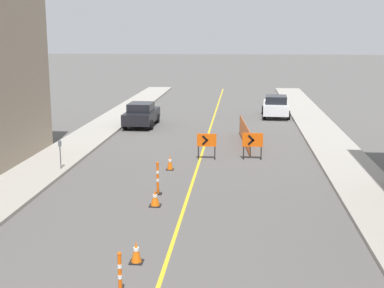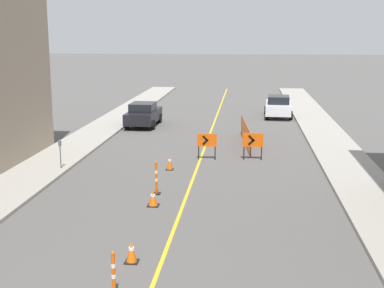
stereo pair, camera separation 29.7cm
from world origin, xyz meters
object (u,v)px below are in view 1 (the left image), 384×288
(traffic_cone_fourth, at_px, (170,163))
(delineator_post_rear, at_px, (158,180))
(parking_meter_far_curb, at_px, (60,148))
(arrow_barricade_primary, at_px, (207,141))
(traffic_cone_second, at_px, (136,252))
(parked_car_curb_mid, at_px, (276,106))
(parked_car_curb_near, at_px, (141,114))
(delineator_post_front, at_px, (120,277))
(arrow_barricade_secondary, at_px, (253,141))
(traffic_cone_third, at_px, (155,198))

(traffic_cone_fourth, bearing_deg, delineator_post_rear, -89.63)
(parking_meter_far_curb, bearing_deg, traffic_cone_fourth, 8.99)
(traffic_cone_fourth, xyz_separation_m, delineator_post_rear, (0.02, -3.78, 0.23))
(arrow_barricade_primary, bearing_deg, traffic_cone_second, -95.81)
(traffic_cone_fourth, height_order, arrow_barricade_primary, arrow_barricade_primary)
(delineator_post_rear, bearing_deg, traffic_cone_fourth, 90.37)
(parked_car_curb_mid, bearing_deg, parked_car_curb_near, -149.36)
(traffic_cone_fourth, xyz_separation_m, parking_meter_far_curb, (-4.87, -0.77, 0.73))
(traffic_cone_second, bearing_deg, arrow_barricade_primary, 84.67)
(delineator_post_rear, xyz_separation_m, arrow_barricade_primary, (1.52, 5.93, 0.35))
(delineator_post_front, xyz_separation_m, parked_car_curb_near, (-3.80, 23.29, 0.32))
(traffic_cone_second, distance_m, traffic_cone_fourth, 10.08)
(arrow_barricade_secondary, bearing_deg, traffic_cone_fourth, -148.41)
(parked_car_curb_near, distance_m, parking_meter_far_curb, 12.19)
(traffic_cone_second, height_order, traffic_cone_third, traffic_cone_second)
(traffic_cone_fourth, relative_size, arrow_barricade_primary, 0.53)
(parked_car_curb_mid, height_order, parking_meter_far_curb, parked_car_curb_mid)
(parked_car_curb_near, bearing_deg, traffic_cone_third, -76.92)
(delineator_post_front, relative_size, arrow_barricade_primary, 0.86)
(arrow_barricade_secondary, distance_m, parked_car_curb_near, 11.54)
(delineator_post_rear, bearing_deg, parked_car_curb_near, 102.83)
(traffic_cone_fourth, height_order, arrow_barricade_secondary, arrow_barricade_secondary)
(parking_meter_far_curb, bearing_deg, parked_car_curb_mid, 57.87)
(traffic_cone_second, height_order, traffic_cone_fourth, traffic_cone_fourth)
(arrow_barricade_secondary, bearing_deg, traffic_cone_second, -105.13)
(delineator_post_front, bearing_deg, arrow_barricade_primary, 85.31)
(delineator_post_front, bearing_deg, traffic_cone_third, 92.01)
(traffic_cone_third, distance_m, arrow_barricade_secondary, 8.40)
(traffic_cone_second, height_order, parking_meter_far_curb, parking_meter_far_curb)
(arrow_barricade_primary, height_order, parked_car_curb_near, parked_car_curb_near)
(traffic_cone_second, bearing_deg, traffic_cone_third, 93.02)
(parked_car_curb_mid, bearing_deg, arrow_barricade_primary, -104.04)
(traffic_cone_second, height_order, delineator_post_front, delineator_post_front)
(parked_car_curb_mid, bearing_deg, traffic_cone_third, -101.98)
(traffic_cone_third, xyz_separation_m, arrow_barricade_primary, (1.40, 7.38, 0.62))
(parking_meter_far_curb, bearing_deg, traffic_cone_third, -41.57)
(traffic_cone_fourth, bearing_deg, delineator_post_front, -88.16)
(traffic_cone_second, height_order, arrow_barricade_secondary, arrow_barricade_secondary)
(delineator_post_rear, relative_size, arrow_barricade_primary, 1.00)
(delineator_post_rear, distance_m, arrow_barricade_secondary, 7.18)
(parked_car_curb_near, bearing_deg, delineator_post_front, -79.80)
(parked_car_curb_near, height_order, parked_car_curb_mid, same)
(parked_car_curb_near, bearing_deg, arrow_barricade_secondary, -50.39)
(traffic_cone_second, relative_size, traffic_cone_fourth, 0.89)
(parked_car_curb_near, bearing_deg, parking_meter_far_curb, -95.94)
(parked_car_curb_near, xyz_separation_m, parking_meter_far_curb, (-1.46, -12.10, 0.27))
(traffic_cone_third, relative_size, arrow_barricade_primary, 0.47)
(arrow_barricade_secondary, height_order, parked_car_curb_mid, parked_car_curb_mid)
(arrow_barricade_primary, bearing_deg, parked_car_curb_near, 117.91)
(delineator_post_rear, xyz_separation_m, parked_car_curb_mid, (5.76, 19.97, 0.23))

